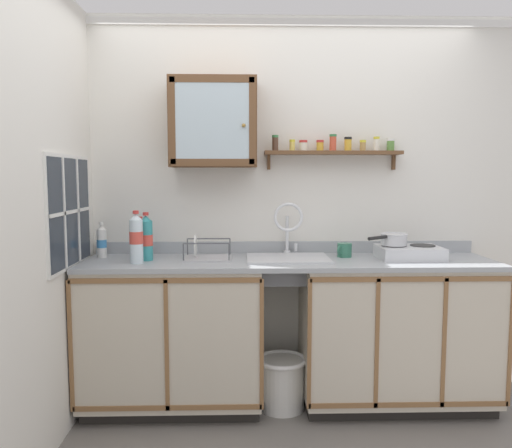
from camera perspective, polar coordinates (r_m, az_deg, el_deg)
The scene contains 20 objects.
floor at distance 3.08m, azimuth 4.56°, elevation -23.63°, with size 5.64×5.64×0.00m, color slate.
back_wall at distance 3.46m, azimuth 3.37°, elevation 2.11°, with size 3.24×0.07×2.57m.
side_wall_left at distance 2.67m, azimuth -24.69°, elevation 0.38°, with size 0.05×3.55×2.57m, color silver.
lower_cabinet_run at distance 3.33m, azimuth -9.41°, elevation -12.50°, with size 1.14×0.58×0.94m.
lower_cabinet_run_right at distance 3.44m, azimuth 15.66°, elevation -12.01°, with size 1.23×0.58×0.94m.
countertop at distance 3.19m, azimuth 3.81°, elevation -4.35°, with size 2.60×0.60×0.03m, color #9EA3A8.
backsplash at distance 3.46m, azimuth 3.39°, elevation -2.66°, with size 2.60×0.02×0.08m, color #9EA3A8.
sink at distance 3.23m, azimuth 3.66°, elevation -4.26°, with size 0.52×0.44×0.50m.
hot_plate_stove at distance 3.36m, azimuth 17.12°, elevation -3.11°, with size 0.39×0.30×0.09m.
saucepan at distance 3.34m, azimuth 15.45°, elevation -1.65°, with size 0.29×0.25×0.08m.
bottle_detergent_teal_0 at distance 3.21m, azimuth -12.46°, elevation -1.61°, with size 0.08×0.08×0.30m.
bottle_water_blue_1 at distance 3.33m, azimuth -13.12°, elevation -1.67°, with size 0.08×0.08×0.27m.
bottle_opaque_white_2 at distance 3.41m, azimuth -17.24°, elevation -1.94°, with size 0.06×0.06×0.23m.
bottle_water_clear_3 at distance 3.11m, azimuth -13.54°, elevation -1.60°, with size 0.08×0.08×0.32m.
dish_rack at distance 3.21m, azimuth -5.75°, elevation -3.64°, with size 0.30×0.25×0.16m.
mug at distance 3.33m, azimuth 10.07°, elevation -2.95°, with size 0.11×0.11×0.09m.
wall_cabinet at distance 3.31m, azimuth -4.89°, elevation 11.44°, with size 0.56×0.28×0.57m.
spice_shelf at distance 3.41m, azimuth 8.86°, elevation 8.34°, with size 0.92×0.14×0.23m.
window at distance 3.12m, azimuth -20.59°, elevation 1.32°, with size 0.03×0.71×0.67m.
trash_bin at distance 3.37m, azimuth 2.99°, elevation -17.55°, with size 0.32×0.32×0.34m.
Camera 1 is at (-0.30, -2.67, 1.50)m, focal length 34.95 mm.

